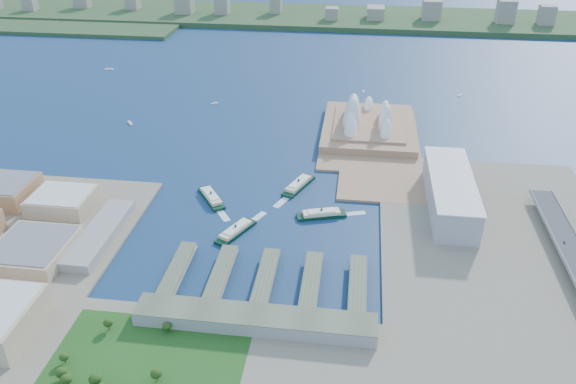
# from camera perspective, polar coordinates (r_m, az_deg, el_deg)

# --- Properties ---
(ground) EXTENTS (3000.00, 3000.00, 0.00)m
(ground) POSITION_cam_1_polar(r_m,az_deg,el_deg) (585.65, -2.41, -4.45)
(ground) COLOR #0F2849
(ground) RESTS_ON ground
(east_land) EXTENTS (240.00, 500.00, 3.00)m
(east_land) POSITION_cam_1_polar(r_m,az_deg,el_deg) (559.05, 21.99, -8.69)
(east_land) COLOR gray
(east_land) RESTS_ON ground
(peninsula) EXTENTS (135.00, 220.00, 3.00)m
(peninsula) POSITION_cam_1_polar(r_m,az_deg,el_deg) (806.05, 8.32, 5.51)
(peninsula) COLOR #9A7454
(peninsula) RESTS_ON ground
(far_shore) EXTENTS (2200.00, 260.00, 12.00)m
(far_shore) POSITION_cam_1_polar(r_m,az_deg,el_deg) (1493.94, 4.17, 17.29)
(far_shore) COLOR #2D4926
(far_shore) RESTS_ON ground
(opera_house) EXTENTS (134.00, 180.00, 58.00)m
(opera_house) POSITION_cam_1_polar(r_m,az_deg,el_deg) (812.61, 8.30, 8.05)
(opera_house) COLOR white
(opera_house) RESTS_ON peninsula
(toaster_building) EXTENTS (45.00, 155.00, 35.00)m
(toaster_building) POSITION_cam_1_polar(r_m,az_deg,el_deg) (645.20, 16.13, -0.08)
(toaster_building) COLOR #97979D
(toaster_building) RESTS_ON east_land
(ferry_wharves) EXTENTS (184.00, 90.00, 9.30)m
(ferry_wharves) POSITION_cam_1_polar(r_m,az_deg,el_deg) (521.49, -2.27, -8.76)
(ferry_wharves) COLOR #505842
(ferry_wharves) RESTS_ON ground
(terminal_building) EXTENTS (200.00, 28.00, 12.00)m
(terminal_building) POSITION_cam_1_polar(r_m,az_deg,el_deg) (473.82, -3.39, -12.85)
(terminal_building) COLOR gray
(terminal_building) RESTS_ON south_land
(park) EXTENTS (150.00, 110.00, 16.00)m
(park) POSITION_cam_1_polar(r_m,az_deg,el_deg) (453.07, -14.48, -16.13)
(park) COLOR #194714
(park) RESTS_ON south_land
(far_skyline) EXTENTS (1900.00, 140.00, 55.00)m
(far_skyline) POSITION_cam_1_polar(r_m,az_deg,el_deg) (1467.45, 4.16, 18.40)
(far_skyline) COLOR gray
(far_skyline) RESTS_ON far_shore
(ferry_a) EXTENTS (42.64, 53.73, 10.46)m
(ferry_a) POSITION_cam_1_polar(r_m,az_deg,el_deg) (650.63, -7.82, -0.37)
(ferry_a) COLOR black
(ferry_a) RESTS_ON ground
(ferry_b) EXTENTS (35.80, 58.94, 10.92)m
(ferry_b) POSITION_cam_1_polar(r_m,az_deg,el_deg) (669.73, 1.08, 0.89)
(ferry_b) COLOR black
(ferry_b) RESTS_ON ground
(ferry_c) EXTENTS (37.10, 55.18, 10.36)m
(ferry_c) POSITION_cam_1_polar(r_m,az_deg,el_deg) (588.33, -5.34, -3.78)
(ferry_c) COLOR black
(ferry_c) RESTS_ON ground
(ferry_d) EXTENTS (55.87, 29.10, 10.25)m
(ferry_d) POSITION_cam_1_polar(r_m,az_deg,el_deg) (614.67, 3.41, -2.09)
(ferry_d) COLOR black
(ferry_d) RESTS_ON ground
(boat_a) EXTENTS (12.52, 14.58, 2.98)m
(boat_a) POSITION_cam_1_polar(r_m,az_deg,el_deg) (878.51, -15.74, 6.77)
(boat_a) COLOR white
(boat_a) RESTS_ON ground
(boat_b) EXTENTS (10.78, 9.22, 2.87)m
(boat_b) POSITION_cam_1_polar(r_m,az_deg,el_deg) (929.90, -7.47, 8.94)
(boat_b) COLOR white
(boat_b) RESTS_ON ground
(boat_c) EXTENTS (9.25, 11.41, 2.59)m
(boat_c) POSITION_cam_1_polar(r_m,az_deg,el_deg) (1000.95, 17.08, 9.39)
(boat_c) COLOR white
(boat_c) RESTS_ON ground
(boat_d) EXTENTS (16.27, 6.78, 2.68)m
(boat_d) POSITION_cam_1_polar(r_m,az_deg,el_deg) (1145.21, -17.71, 11.82)
(boat_d) COLOR white
(boat_d) RESTS_ON ground
(boat_e) EXTENTS (3.61, 9.70, 2.34)m
(boat_e) POSITION_cam_1_polar(r_m,az_deg,el_deg) (984.52, 7.67, 10.11)
(boat_e) COLOR white
(boat_e) RESTS_ON ground
(car_c) EXTENTS (1.76, 4.33, 1.26)m
(car_c) POSITION_cam_1_polar(r_m,az_deg,el_deg) (610.63, 26.28, -4.63)
(car_c) COLOR slate
(car_c) RESTS_ON expressway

